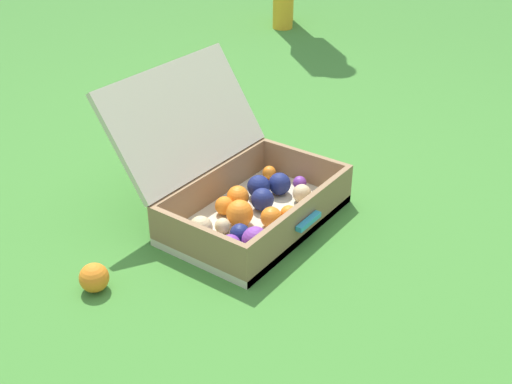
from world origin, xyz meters
name	(u,v)px	position (x,y,z in m)	size (l,w,h in m)	color
ground_plane	(260,233)	(0.00, 0.00, 0.00)	(16.00, 16.00, 0.00)	#3D7A2D
open_suitcase	(239,190)	(0.04, 0.11, 0.10)	(0.56, 0.57, 0.43)	beige
stray_ball_on_grass	(94,278)	(-0.47, 0.20, 0.04)	(0.08, 0.08, 0.08)	orange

